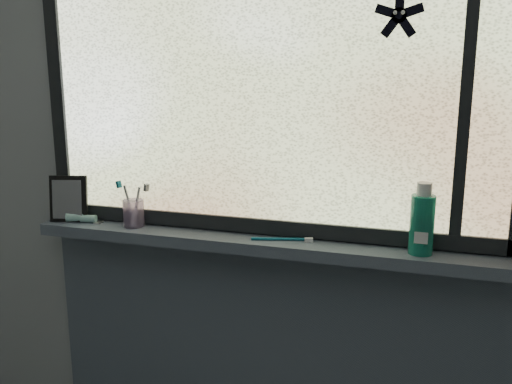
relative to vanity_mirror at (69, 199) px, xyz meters
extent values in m
cube|color=#9EA3A8|center=(0.73, 0.08, 0.15)|extent=(3.00, 0.01, 2.50)
cube|color=#4D5767|center=(0.73, 0.00, -0.10)|extent=(1.62, 0.14, 0.04)
cube|color=#4D5767|center=(0.73, 0.06, -0.61)|extent=(1.62, 0.02, 0.98)
cube|color=silver|center=(0.73, 0.05, 0.43)|extent=(1.50, 0.01, 1.00)
cube|color=black|center=(0.73, 0.05, -0.05)|extent=(1.60, 0.03, 0.05)
cube|color=black|center=(-0.05, 0.05, 0.43)|extent=(0.05, 0.03, 1.10)
cube|color=black|center=(1.33, 0.05, 0.43)|extent=(0.03, 0.03, 1.00)
cube|color=black|center=(0.00, 0.00, 0.00)|extent=(0.15, 0.10, 0.17)
cylinder|color=#CBA9DF|center=(0.26, 0.01, -0.04)|extent=(0.09, 0.09, 0.10)
cylinder|color=#1FA283|center=(1.23, 0.00, 0.03)|extent=(0.09, 0.09, 0.18)
cylinder|color=silver|center=(1.23, 0.00, 0.01)|extent=(0.06, 0.06, 0.12)
camera|label=1|loc=(1.24, -1.72, 0.49)|focal=40.00mm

